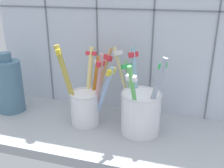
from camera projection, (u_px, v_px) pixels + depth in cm
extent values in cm
cube|color=#9EA3A8|center=(110.00, 134.00, 55.28)|extent=(64.00, 22.00, 2.00)
cube|color=silver|center=(125.00, 23.00, 58.29)|extent=(64.00, 2.00, 45.00)
cube|color=slate|center=(47.00, 21.00, 62.43)|extent=(0.30, 0.20, 45.00)
cube|color=slate|center=(97.00, 23.00, 59.01)|extent=(0.30, 0.20, 45.00)
cube|color=slate|center=(153.00, 25.00, 55.59)|extent=(0.30, 0.20, 45.00)
cube|color=slate|center=(217.00, 28.00, 52.17)|extent=(0.30, 0.20, 45.00)
cube|color=slate|center=(125.00, 9.00, 56.16)|extent=(64.00, 0.20, 0.30)
cylinder|color=white|center=(85.00, 108.00, 56.58)|extent=(6.22, 6.22, 7.06)
torus|color=silver|center=(85.00, 93.00, 55.31)|extent=(6.41, 6.41, 0.50)
cylinder|color=#9AB7E3|center=(103.00, 96.00, 54.07)|extent=(5.48, 2.18, 13.49)
cube|color=yellow|center=(110.00, 72.00, 51.10)|extent=(1.67, 2.68, 1.37)
cylinder|color=gold|center=(69.00, 86.00, 54.03)|extent=(5.10, 2.93, 17.48)
cube|color=yellow|center=(58.00, 51.00, 51.22)|extent=(1.93, 2.72, 1.18)
cylinder|color=tan|center=(100.00, 85.00, 56.84)|extent=(4.70, 5.62, 15.84)
cube|color=#E5333F|center=(108.00, 58.00, 55.87)|extent=(2.53, 2.36, 1.34)
cylinder|color=#B86519|center=(95.00, 88.00, 57.11)|extent=(3.05, 3.08, 14.24)
cube|color=white|center=(98.00, 62.00, 55.47)|extent=(2.06, 2.04, 0.92)
cylinder|color=#C98D8D|center=(98.00, 90.00, 53.89)|extent=(3.27, 1.91, 15.82)
cube|color=#E5333F|center=(101.00, 64.00, 51.34)|extent=(1.53, 2.14, 1.11)
cylinder|color=#F3E28E|center=(89.00, 83.00, 58.11)|extent=(1.64, 6.91, 15.60)
cube|color=#E5333F|center=(91.00, 53.00, 57.97)|extent=(2.48, 1.26, 1.05)
cylinder|color=white|center=(141.00, 113.00, 53.09)|extent=(8.01, 8.01, 8.38)
torus|color=silver|center=(141.00, 94.00, 51.58)|extent=(8.11, 8.11, 0.50)
cylinder|color=#61C15F|center=(135.00, 102.00, 49.21)|extent=(2.38, 5.63, 15.47)
cube|color=white|center=(132.00, 78.00, 46.13)|extent=(2.17, 1.56, 1.22)
cylinder|color=beige|center=(125.00, 86.00, 55.81)|extent=(6.41, 3.76, 16.26)
cube|color=white|center=(116.00, 53.00, 54.99)|extent=(1.89, 2.21, 1.17)
cylinder|color=#81B480|center=(131.00, 94.00, 54.62)|extent=(4.22, 4.08, 13.96)
cube|color=green|center=(127.00, 66.00, 53.99)|extent=(2.43, 2.47, 1.10)
cylinder|color=#89BBD1|center=(136.00, 86.00, 54.85)|extent=(3.52, 3.10, 16.57)
cube|color=#E5333F|center=(133.00, 55.00, 53.30)|extent=(2.05, 2.21, 1.14)
cylinder|color=#9EABBE|center=(154.00, 96.00, 49.98)|extent=(4.93, 3.18, 16.61)
cube|color=green|center=(163.00, 66.00, 46.67)|extent=(1.71, 2.22, 1.20)
cylinder|color=slate|center=(9.00, 86.00, 61.48)|extent=(6.25, 6.25, 12.30)
cylinder|color=slate|center=(5.00, 57.00, 58.90)|extent=(2.82, 2.82, 2.03)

